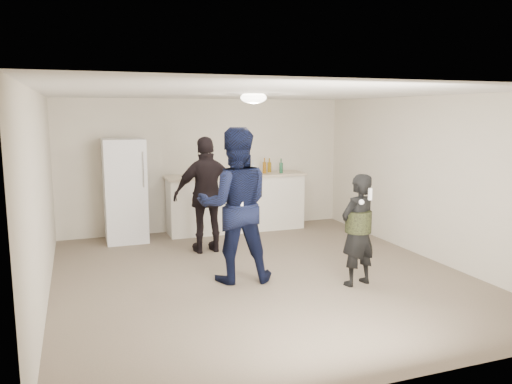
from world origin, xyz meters
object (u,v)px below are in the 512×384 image
object	(u,v)px
fridge	(125,191)
spectator	(207,195)
man	(235,205)
counter	(236,204)
woman	(358,230)
shaker	(189,173)

from	to	relation	value
fridge	spectator	size ratio (longest dim) A/B	0.96
man	spectator	size ratio (longest dim) A/B	1.10
counter	spectator	world-z (taller)	spectator
woman	spectator	world-z (taller)	spectator
fridge	man	distance (m)	2.91
man	woman	bearing A→B (deg)	165.29
fridge	shaker	size ratio (longest dim) A/B	10.59
shaker	man	bearing A→B (deg)	-88.89
woman	man	bearing A→B (deg)	-39.32
shaker	woman	xyz separation A→B (m)	(1.50, -3.34, -0.44)
counter	woman	world-z (taller)	woman
man	spectator	distance (m)	1.49
counter	spectator	bearing A→B (deg)	-125.48
counter	shaker	size ratio (longest dim) A/B	15.29
spectator	man	bearing A→B (deg)	88.82
fridge	man	xyz separation A→B (m)	(1.18, -2.65, 0.13)
shaker	fridge	bearing A→B (deg)	178.25
counter	fridge	distance (m)	2.10
fridge	man	size ratio (longest dim) A/B	0.87
shaker	woman	world-z (taller)	woman
counter	woman	distance (m)	3.50
fridge	counter	bearing A→B (deg)	1.94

